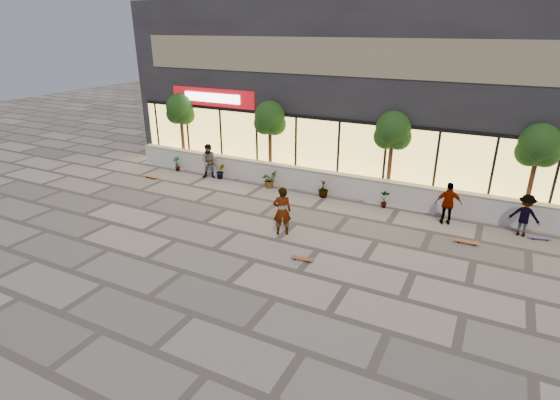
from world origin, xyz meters
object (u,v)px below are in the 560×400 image
at_px(tree_mideast, 393,133).
at_px(skater_center, 282,211).
at_px(tree_west, 180,111).
at_px(tree_east, 539,148).
at_px(skateboard_right_near, 466,242).
at_px(skater_left, 210,161).
at_px(skateboard_left, 152,177).
at_px(skater_right_near, 448,204).
at_px(skateboard_center, 302,259).
at_px(tree_midwest, 270,120).
at_px(skater_right_far, 525,215).
at_px(skateboard_right_far, 540,238).

distance_m(tree_mideast, skater_center, 6.40).
bearing_deg(tree_west, skater_center, -31.57).
bearing_deg(tree_mideast, tree_west, 180.00).
height_order(tree_east, skateboard_right_near, tree_east).
xyz_separation_m(tree_west, skater_left, (2.77, -1.40, -2.10)).
bearing_deg(tree_west, skateboard_left, -88.25).
distance_m(skater_right_near, skateboard_center, 6.54).
distance_m(tree_midwest, tree_east, 11.50).
bearing_deg(tree_midwest, skateboard_right_near, -18.37).
height_order(skater_left, skater_right_far, skater_left).
bearing_deg(tree_east, tree_mideast, 180.00).
relative_size(tree_mideast, skater_right_far, 2.43).
height_order(tree_west, skater_right_near, tree_west).
bearing_deg(skater_center, tree_east, -176.69).
distance_m(tree_west, skateboard_left, 4.03).
height_order(tree_mideast, skateboard_right_far, tree_mideast).
bearing_deg(skater_left, tree_mideast, -15.07).
xyz_separation_m(tree_east, skateboard_left, (-16.91, -2.79, -2.91)).
bearing_deg(skateboard_center, skater_right_far, 32.82).
relative_size(skater_right_near, skater_right_far, 1.06).
distance_m(tree_west, skater_right_far, 17.14).
relative_size(skater_right_far, skateboard_right_far, 2.15).
height_order(tree_east, skater_right_near, tree_east).
relative_size(tree_mideast, skateboard_right_near, 4.58).
bearing_deg(skater_right_near, skateboard_right_near, 106.53).
distance_m(tree_mideast, skateboard_left, 12.10).
bearing_deg(tree_west, tree_midwest, 0.00).
height_order(tree_mideast, skater_right_near, tree_mideast).
height_order(tree_west, skateboard_right_far, tree_west).
bearing_deg(tree_west, tree_east, 0.00).
distance_m(skater_center, skateboard_right_far, 9.46).
bearing_deg(skater_right_far, tree_mideast, -6.36).
xyz_separation_m(tree_mideast, skateboard_center, (-1.05, -6.99, -2.91)).
relative_size(tree_east, skateboard_right_far, 5.23).
distance_m(tree_midwest, skateboard_left, 6.75).
distance_m(skater_center, skateboard_left, 9.30).
relative_size(tree_west, tree_midwest, 1.00).
bearing_deg(skateboard_left, tree_mideast, 19.25).
bearing_deg(skater_right_near, skateboard_right_far, 166.39).
xyz_separation_m(tree_midwest, skater_right_far, (11.43, -1.55, -2.18)).
bearing_deg(skater_left, skateboard_left, -176.83).
relative_size(tree_midwest, skater_center, 2.11).
distance_m(skater_right_far, skateboard_right_near, 2.52).
xyz_separation_m(tree_mideast, skater_left, (-8.73, -1.40, -2.10)).
relative_size(tree_east, skater_center, 2.11).
xyz_separation_m(skater_center, skater_right_near, (5.34, 3.75, -0.08)).
distance_m(tree_midwest, skateboard_right_far, 12.50).
bearing_deg(tree_midwest, tree_mideast, 0.00).
bearing_deg(tree_east, skater_right_far, -92.72).
height_order(skater_center, skateboard_center, skater_center).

